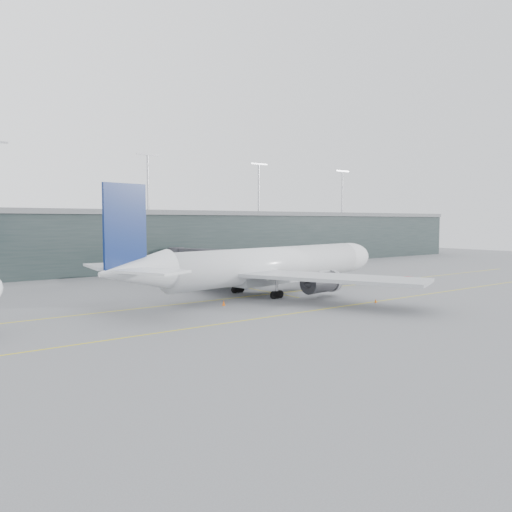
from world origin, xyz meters
TOP-DOWN VIEW (x-y plane):
  - ground at (0.00, 0.00)m, footprint 320.00×320.00m
  - taxiline_a at (0.00, -4.00)m, footprint 160.00×0.25m
  - taxiline_b at (0.00, -20.00)m, footprint 160.00×0.25m
  - taxiline_lead_main at (5.00, 20.00)m, footprint 0.25×60.00m
  - terminal at (-0.00, 58.00)m, footprint 240.00×36.00m
  - main_aircraft at (4.23, -3.36)m, footprint 61.81×57.46m
  - jet_bridge at (16.93, 21.02)m, footprint 18.59×44.51m
  - gse_cart at (31.92, -10.56)m, footprint 2.71×2.03m
  - baggage_dolly at (34.11, -11.61)m, footprint 3.30×2.81m
  - uld_a at (-3.73, 9.28)m, footprint 2.70×2.44m
  - uld_b at (-1.76, 12.62)m, footprint 2.70×2.48m
  - uld_c at (0.96, 9.91)m, footprint 2.33×2.04m
  - cone_nose at (32.37, -6.31)m, footprint 0.45×0.45m
  - cone_wing_stbd at (11.11, -20.72)m, footprint 0.39×0.39m
  - cone_wing_port at (10.60, 11.73)m, footprint 0.45×0.45m
  - cone_tail at (-9.02, -9.20)m, footprint 0.50×0.50m

SIDE VIEW (x-z plane):
  - ground at x=0.00m, z-range 0.00..0.00m
  - taxiline_a at x=0.00m, z-range 0.00..0.02m
  - taxiline_b at x=0.00m, z-range 0.00..0.02m
  - taxiline_lead_main at x=5.00m, z-range 0.00..0.02m
  - baggage_dolly at x=34.11m, z-range 0.03..0.33m
  - cone_wing_stbd at x=11.11m, z-range 0.00..0.62m
  - cone_wing_port at x=10.60m, z-range 0.00..0.71m
  - cone_nose at x=32.37m, z-range 0.00..0.72m
  - cone_tail at x=-9.02m, z-range 0.00..0.80m
  - gse_cart at x=31.92m, z-range 0.09..1.76m
  - uld_c at x=0.96m, z-range 0.05..1.86m
  - uld_b at x=-1.76m, z-range 0.05..2.04m
  - uld_a at x=-3.73m, z-range 0.05..2.08m
  - jet_bridge at x=16.93m, z-range 1.52..7.65m
  - main_aircraft at x=4.23m, z-range -3.81..13.56m
  - terminal at x=0.00m, z-range -6.88..22.12m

